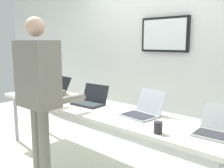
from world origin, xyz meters
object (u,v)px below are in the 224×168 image
object	(u,v)px
workbench	(98,111)
laptop_station_3	(218,128)
laptop_station_2	(143,110)
person	(39,86)
laptop_station_0	(54,91)
laptop_station_1	(91,100)
coffee_mug	(158,127)
equipment_box	(43,79)

from	to	relation	value
workbench	laptop_station_3	bearing A→B (deg)	2.03
workbench	laptop_station_2	size ratio (longest dim) A/B	7.95
person	laptop_station_3	bearing A→B (deg)	23.79
laptop_station_0	laptop_station_3	bearing A→B (deg)	-0.51
laptop_station_0	person	bearing A→B (deg)	-43.07
laptop_station_1	person	size ratio (longest dim) A/B	0.23
workbench	coffee_mug	world-z (taller)	coffee_mug
equipment_box	laptop_station_3	size ratio (longest dim) A/B	0.99
laptop_station_1	laptop_station_3	world-z (taller)	laptop_station_1
laptop_station_2	coffee_mug	bearing A→B (deg)	-41.32
laptop_station_1	laptop_station_2	distance (m)	0.74
laptop_station_3	equipment_box	bearing A→B (deg)	177.47
equipment_box	coffee_mug	size ratio (longest dim) A/B	3.70
laptop_station_1	coffee_mug	world-z (taller)	laptop_station_1
laptop_station_2	person	xyz separation A→B (m)	(-0.77, -0.70, 0.25)
laptop_station_0	coffee_mug	xyz separation A→B (m)	(1.88, -0.32, -0.01)
workbench	laptop_station_3	size ratio (longest dim) A/B	8.69
equipment_box	laptop_station_1	xyz separation A→B (m)	(1.18, -0.12, -0.13)
workbench	laptop_station_2	distance (m)	0.59
equipment_box	workbench	bearing A→B (deg)	-6.99
laptop_station_0	coffee_mug	distance (m)	1.91
laptop_station_1	coffee_mug	size ratio (longest dim) A/B	3.97
laptop_station_1	person	bearing A→B (deg)	-92.71
workbench	equipment_box	world-z (taller)	equipment_box
workbench	equipment_box	xyz separation A→B (m)	(-1.34, 0.16, 0.23)
workbench	laptop_station_0	distance (m)	0.94
workbench	person	bearing A→B (deg)	-107.27
laptop_station_2	laptop_station_1	bearing A→B (deg)	-177.13
equipment_box	person	distance (m)	1.40
laptop_station_0	laptop_station_3	size ratio (longest dim) A/B	1.14
laptop_station_2	person	bearing A→B (deg)	-137.65
laptop_station_1	laptop_station_2	size ratio (longest dim) A/B	0.97
laptop_station_0	workbench	bearing A→B (deg)	-4.13
laptop_station_1	laptop_station_3	xyz separation A→B (m)	(1.48, 0.00, -0.00)
laptop_station_1	coffee_mug	distance (m)	1.15
laptop_station_2	person	distance (m)	1.07
coffee_mug	laptop_station_0	bearing A→B (deg)	170.44
workbench	laptop_station_1	size ratio (longest dim) A/B	8.16
laptop_station_3	person	xyz separation A→B (m)	(-1.52, -0.67, 0.25)
laptop_station_3	person	bearing A→B (deg)	-156.21
laptop_station_3	person	world-z (taller)	person
workbench	person	size ratio (longest dim) A/B	1.85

